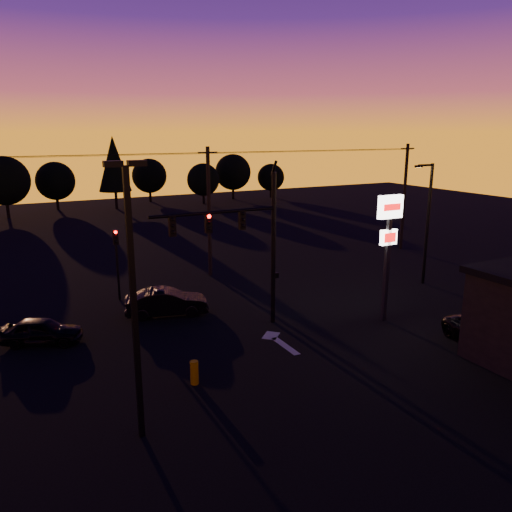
# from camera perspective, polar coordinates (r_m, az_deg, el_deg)

# --- Properties ---
(ground) EXTENTS (120.00, 120.00, 0.00)m
(ground) POSITION_cam_1_polar(r_m,az_deg,el_deg) (23.26, 3.57, -11.36)
(ground) COLOR black
(ground) RESTS_ON ground
(lane_arrow) EXTENTS (1.20, 3.10, 0.01)m
(lane_arrow) POSITION_cam_1_polar(r_m,az_deg,el_deg) (24.80, 2.57, -9.66)
(lane_arrow) COLOR beige
(lane_arrow) RESTS_ON ground
(traffic_signal_mast) EXTENTS (6.79, 0.52, 8.58)m
(traffic_signal_mast) POSITION_cam_1_polar(r_m,az_deg,el_deg) (24.99, -1.17, 2.42)
(traffic_signal_mast) COLOR black
(traffic_signal_mast) RESTS_ON ground
(secondary_signal) EXTENTS (0.30, 0.31, 4.35)m
(secondary_signal) POSITION_cam_1_polar(r_m,az_deg,el_deg) (30.86, -15.63, 0.19)
(secondary_signal) COLOR black
(secondary_signal) RESTS_ON ground
(parking_lot_light) EXTENTS (1.25, 0.30, 9.14)m
(parking_lot_light) POSITION_cam_1_polar(r_m,az_deg,el_deg) (16.05, -13.91, -3.39)
(parking_lot_light) COLOR black
(parking_lot_light) RESTS_ON ground
(pylon_sign) EXTENTS (1.50, 0.28, 6.80)m
(pylon_sign) POSITION_cam_1_polar(r_m,az_deg,el_deg) (26.94, 14.94, 2.74)
(pylon_sign) COLOR black
(pylon_sign) RESTS_ON ground
(streetlight) EXTENTS (1.55, 0.35, 8.00)m
(streetlight) POSITION_cam_1_polar(r_m,az_deg,el_deg) (34.62, 18.97, 4.05)
(streetlight) COLOR black
(streetlight) RESTS_ON ground
(utility_pole_1) EXTENTS (1.40, 0.26, 9.00)m
(utility_pole_1) POSITION_cam_1_polar(r_m,az_deg,el_deg) (34.89, -5.39, 5.10)
(utility_pole_1) COLOR black
(utility_pole_1) RESTS_ON ground
(utility_pole_2) EXTENTS (1.40, 0.26, 9.00)m
(utility_pole_2) POSITION_cam_1_polar(r_m,az_deg,el_deg) (44.80, 16.58, 6.55)
(utility_pole_2) COLOR black
(utility_pole_2) RESTS_ON ground
(power_wires) EXTENTS (36.00, 1.22, 0.07)m
(power_wires) POSITION_cam_1_polar(r_m,az_deg,el_deg) (34.51, -5.54, 11.64)
(power_wires) COLOR black
(power_wires) RESTS_ON ground
(bollard) EXTENTS (0.33, 0.33, 0.99)m
(bollard) POSITION_cam_1_polar(r_m,az_deg,el_deg) (20.85, -7.05, -13.08)
(bollard) COLOR #AA7E00
(bollard) RESTS_ON ground
(tree_2) EXTENTS (5.77, 5.78, 7.26)m
(tree_2) POSITION_cam_1_polar(r_m,az_deg,el_deg) (66.20, -26.82, 7.68)
(tree_2) COLOR black
(tree_2) RESTS_ON ground
(tree_3) EXTENTS (4.95, 4.95, 6.22)m
(tree_3) POSITION_cam_1_polar(r_m,az_deg,el_deg) (70.58, -21.95, 7.96)
(tree_3) COLOR black
(tree_3) RESTS_ON ground
(tree_4) EXTENTS (4.18, 4.18, 9.50)m
(tree_4) POSITION_cam_1_polar(r_m,az_deg,el_deg) (68.51, -15.94, 10.11)
(tree_4) COLOR black
(tree_4) RESTS_ON ground
(tree_5) EXTENTS (4.95, 4.95, 6.22)m
(tree_5) POSITION_cam_1_polar(r_m,az_deg,el_deg) (74.93, -12.10, 8.95)
(tree_5) COLOR black
(tree_5) RESTS_ON ground
(tree_6) EXTENTS (4.54, 4.54, 5.71)m
(tree_6) POSITION_cam_1_polar(r_m,az_deg,el_deg) (71.17, -6.05, 8.67)
(tree_6) COLOR black
(tree_6) RESTS_ON ground
(tree_7) EXTENTS (5.36, 5.36, 6.74)m
(tree_7) POSITION_cam_1_polar(r_m,az_deg,el_deg) (76.22, -2.65, 9.55)
(tree_7) COLOR black
(tree_7) RESTS_ON ground
(tree_8) EXTENTS (4.12, 4.12, 5.19)m
(tree_8) POSITION_cam_1_polar(r_m,az_deg,el_deg) (78.13, 1.71, 8.98)
(tree_8) COLOR black
(tree_8) RESTS_ON ground
(car_left) EXTENTS (4.05, 2.89, 1.28)m
(car_left) POSITION_cam_1_polar(r_m,az_deg,el_deg) (26.38, -23.29, -7.87)
(car_left) COLOR black
(car_left) RESTS_ON ground
(car_mid) EXTENTS (4.78, 2.68, 1.49)m
(car_mid) POSITION_cam_1_polar(r_m,az_deg,el_deg) (28.31, -10.17, -5.21)
(car_mid) COLOR black
(car_mid) RESTS_ON ground
(suv_parked) EXTENTS (2.99, 4.95, 1.28)m
(suv_parked) POSITION_cam_1_polar(r_m,az_deg,el_deg) (26.20, 25.00, -8.20)
(suv_parked) COLOR black
(suv_parked) RESTS_ON ground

